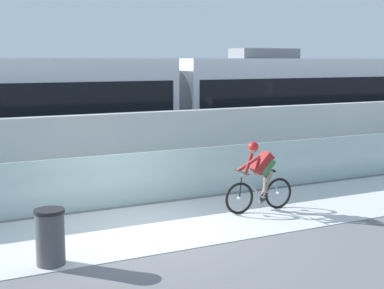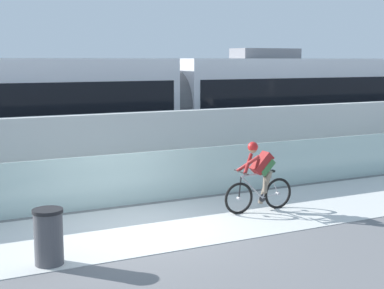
{
  "view_description": "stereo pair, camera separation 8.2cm",
  "coord_description": "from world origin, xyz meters",
  "views": [
    {
      "loc": [
        -4.06,
        -10.29,
        3.41
      ],
      "look_at": [
        2.29,
        2.35,
        1.25
      ],
      "focal_mm": 52.09,
      "sensor_mm": 36.0,
      "label": 1
    },
    {
      "loc": [
        -3.98,
        -10.32,
        3.41
      ],
      "look_at": [
        2.29,
        2.35,
        1.25
      ],
      "focal_mm": 52.09,
      "sensor_mm": 36.0,
      "label": 2
    }
  ],
  "objects": [
    {
      "name": "ground_plane",
      "position": [
        0.0,
        0.0,
        0.0
      ],
      "size": [
        200.0,
        200.0,
        0.0
      ],
      "primitive_type": "plane",
      "color": "slate"
    },
    {
      "name": "tram_rail_far",
      "position": [
        0.0,
        7.57,
        0.0
      ],
      "size": [
        32.0,
        0.08,
        0.01
      ],
      "primitive_type": "cube",
      "color": "#595654",
      "rests_on": "ground"
    },
    {
      "name": "tram_rail_near",
      "position": [
        0.0,
        6.13,
        0.0
      ],
      "size": [
        32.0,
        0.08,
        0.01
      ],
      "primitive_type": "cube",
      "color": "#595654",
      "rests_on": "ground"
    },
    {
      "name": "cyclist_on_bike",
      "position": [
        2.82,
        0.0,
        0.78
      ],
      "size": [
        1.77,
        0.58,
        1.61
      ],
      "color": "black",
      "rests_on": "ground"
    },
    {
      "name": "concrete_barrier_wall",
      "position": [
        0.0,
        3.65,
        1.01
      ],
      "size": [
        32.0,
        0.36,
        2.01
      ],
      "primitive_type": "cube",
      "color": "silver",
      "rests_on": "ground"
    },
    {
      "name": "glass_parapet",
      "position": [
        0.0,
        1.85,
        0.62
      ],
      "size": [
        32.0,
        0.05,
        1.24
      ],
      "primitive_type": "cube",
      "color": "#ADC6C1",
      "rests_on": "ground"
    },
    {
      "name": "tram",
      "position": [
        3.71,
        6.85,
        1.89
      ],
      "size": [
        22.56,
        2.54,
        3.81
      ],
      "color": "silver",
      "rests_on": "ground"
    },
    {
      "name": "bike_path_deck",
      "position": [
        0.0,
        0.0,
        0.01
      ],
      "size": [
        32.0,
        3.2,
        0.01
      ],
      "primitive_type": "cube",
      "color": "silver",
      "rests_on": "ground"
    },
    {
      "name": "trash_bin",
      "position": [
        -2.17,
        -1.25,
        0.48
      ],
      "size": [
        0.51,
        0.51,
        0.96
      ],
      "color": "#47474C",
      "rests_on": "ground"
    }
  ]
}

